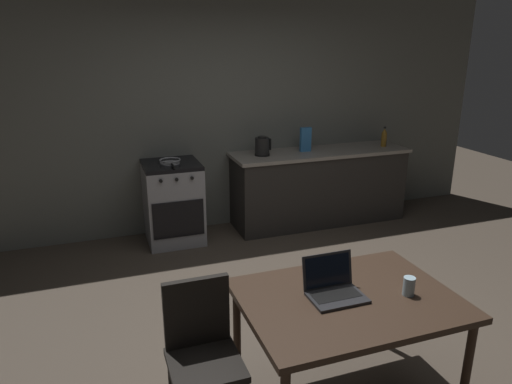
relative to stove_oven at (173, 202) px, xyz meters
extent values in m
plane|color=#473D33|center=(0.61, -1.99, -0.45)|extent=(12.00, 12.00, 0.00)
cube|color=#61645D|center=(0.91, 0.35, 0.91)|extent=(6.40, 0.10, 2.72)
cube|color=#282623|center=(1.79, 0.00, -0.02)|extent=(2.10, 0.60, 0.86)
cube|color=gray|center=(1.79, 0.00, 0.43)|extent=(2.16, 0.64, 0.04)
cube|color=gray|center=(0.00, 0.00, -0.02)|extent=(0.60, 0.60, 0.86)
cube|color=black|center=(0.00, 0.00, 0.43)|extent=(0.60, 0.60, 0.04)
cube|color=black|center=(0.00, -0.30, -0.09)|extent=(0.54, 0.01, 0.40)
cylinder|color=black|center=(-0.16, -0.31, 0.35)|extent=(0.04, 0.02, 0.04)
cylinder|color=black|center=(0.00, -0.31, 0.35)|extent=(0.04, 0.02, 0.04)
cylinder|color=black|center=(0.16, -0.31, 0.35)|extent=(0.04, 0.02, 0.04)
cube|color=#332319|center=(0.54, -2.82, 0.26)|extent=(1.24, 0.91, 0.04)
cylinder|color=#332319|center=(1.11, -3.21, -0.11)|extent=(0.05, 0.05, 0.69)
cylinder|color=#332319|center=(-0.02, -2.43, -0.11)|extent=(0.05, 0.05, 0.69)
cylinder|color=#332319|center=(1.11, -2.43, -0.11)|extent=(0.05, 0.05, 0.69)
cube|color=black|center=(-0.31, -2.77, -0.01)|extent=(0.40, 0.40, 0.04)
cube|color=black|center=(-0.31, -2.59, 0.22)|extent=(0.38, 0.04, 0.42)
cylinder|color=black|center=(-0.14, -2.60, -0.24)|extent=(0.04, 0.04, 0.42)
cube|color=#232326|center=(0.47, -2.82, 0.29)|extent=(0.32, 0.22, 0.02)
cube|color=black|center=(0.47, -2.81, 0.30)|extent=(0.28, 0.12, 0.00)
cube|color=#232326|center=(0.47, -2.69, 0.40)|extent=(0.32, 0.05, 0.21)
cube|color=black|center=(0.47, -2.70, 0.40)|extent=(0.29, 0.04, 0.18)
cylinder|color=black|center=(1.05, 0.00, 0.46)|extent=(0.17, 0.17, 0.02)
cylinder|color=black|center=(1.05, 0.00, 0.56)|extent=(0.16, 0.16, 0.19)
cylinder|color=black|center=(1.05, 0.00, 0.66)|extent=(0.10, 0.10, 0.02)
cube|color=black|center=(1.14, 0.00, 0.57)|extent=(0.02, 0.02, 0.13)
cylinder|color=#8C601E|center=(2.64, -0.05, 0.53)|extent=(0.07, 0.07, 0.17)
cone|color=#8C601E|center=(2.64, -0.05, 0.65)|extent=(0.07, 0.07, 0.06)
cylinder|color=black|center=(2.64, -0.05, 0.69)|extent=(0.03, 0.03, 0.02)
cylinder|color=gray|center=(-0.01, -0.02, 0.46)|extent=(0.21, 0.21, 0.01)
torus|color=gray|center=(-0.01, -0.02, 0.49)|extent=(0.23, 0.23, 0.02)
cylinder|color=black|center=(-0.01, -0.21, 0.47)|extent=(0.02, 0.18, 0.02)
cylinder|color=#99B7C6|center=(0.89, -2.92, 0.33)|extent=(0.07, 0.07, 0.11)
cube|color=#3372B2|center=(1.60, 0.02, 0.59)|extent=(0.13, 0.05, 0.29)
camera|label=1|loc=(-0.77, -4.91, 1.69)|focal=32.91mm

